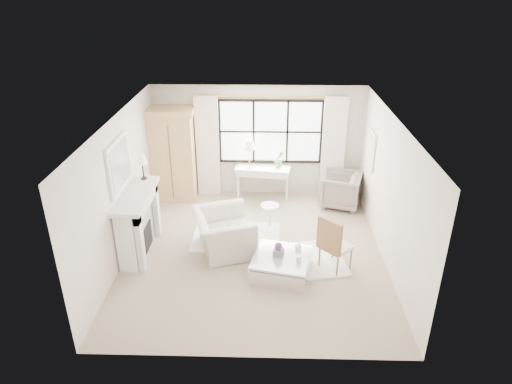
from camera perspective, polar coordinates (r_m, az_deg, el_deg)
floor at (r=9.11m, az=-0.20°, el=-7.50°), size 5.50×5.50×0.00m
ceiling at (r=7.96m, az=-0.23°, el=8.98°), size 5.50×5.50×0.00m
wall_back at (r=11.00m, az=0.23°, el=6.36°), size 5.00×0.00×5.00m
wall_front at (r=6.09m, az=-1.03°, el=-11.03°), size 5.00×0.00×5.00m
wall_left at (r=8.88m, az=-16.56°, el=0.36°), size 0.00×5.50×5.50m
wall_right at (r=8.74m, az=16.39°, el=-0.02°), size 0.00×5.50×5.50m
window_pane at (r=10.89m, az=1.82°, el=7.54°), size 2.40×0.02×1.50m
window_frame at (r=10.88m, az=1.82°, el=7.53°), size 2.50×0.04×1.50m
curtain_rod at (r=10.60m, az=1.89°, el=11.92°), size 3.30×0.04×0.04m
curtain_left at (r=11.03m, az=-6.06°, el=5.64°), size 0.55×0.10×2.47m
curtain_right at (r=11.05m, az=9.63°, el=5.45°), size 0.55×0.10×2.47m
fireplace at (r=9.13m, az=-14.66°, el=-3.64°), size 0.58×1.66×1.26m
mirror_frame at (r=8.68m, az=-16.77°, el=3.29°), size 0.05×1.15×0.95m
mirror_glass at (r=8.67m, az=-16.58°, el=3.29°), size 0.02×1.00×0.80m
art_frame at (r=10.18m, az=14.18°, el=5.15°), size 0.04×0.62×0.82m
art_canvas at (r=10.18m, az=14.07°, el=5.15°), size 0.01×0.52×0.72m
mantel_lamp at (r=9.28m, az=-14.08°, el=3.82°), size 0.22×0.22×0.51m
armoire at (r=10.98m, az=-10.36°, el=4.73°), size 1.13×0.72×2.24m
console_table at (r=11.06m, az=0.82°, el=1.17°), size 1.35×0.61×0.80m
console_lamp at (r=10.70m, az=-0.85°, el=5.83°), size 0.28×0.28×0.69m
orchid_plant at (r=10.83m, az=2.93°, el=4.13°), size 0.29×0.26×0.43m
side_table at (r=9.85m, az=1.74°, el=-2.56°), size 0.40×0.40×0.51m
rug_left at (r=9.58m, az=-2.47°, el=-5.62°), size 1.83×1.31×0.03m
rug_right at (r=8.87m, az=5.37°, el=-8.53°), size 1.91×1.58×0.03m
club_armchair at (r=8.99m, az=-4.04°, el=-5.09°), size 1.38×1.49×0.80m
wingback_chair at (r=10.87m, az=10.53°, el=0.26°), size 1.09×1.07×0.80m
french_chair at (r=8.61m, az=9.79°, el=-7.67°), size 0.68×0.68×1.08m
coffee_table at (r=8.42m, az=3.21°, el=-9.16°), size 1.19×1.19×0.38m
planter_box at (r=8.30m, az=2.81°, el=-7.55°), size 0.21×0.21×0.13m
planter_flowers at (r=8.23m, az=2.83°, el=-6.77°), size 0.14×0.14×0.14m
pillar_candle at (r=8.16m, az=5.35°, el=-8.33°), size 0.08×0.08×0.12m
coffee_vase at (r=8.50m, az=5.29°, el=-6.73°), size 0.16×0.16×0.14m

